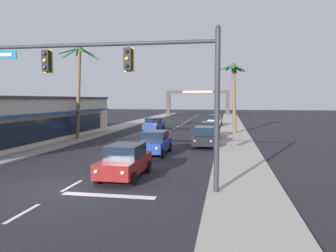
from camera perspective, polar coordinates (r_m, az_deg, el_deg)
The scene contains 15 objects.
ground_plane at distance 15.45m, azimuth -17.31°, elevation -10.42°, with size 220.00×220.00×0.00m, color #232328.
sidewalk_right at distance 33.44m, azimuth 11.54°, elevation -2.09°, with size 3.20×110.00×0.14m, color #9E998E.
sidewalk_left at distance 36.55m, azimuth -13.73°, elevation -1.56°, with size 3.20×110.00×0.14m, color #9E998E.
lane_markings at distance 34.10m, azimuth -0.98°, elevation -1.98°, with size 4.28×87.49×0.01m.
traffic_signal_mast at distance 14.12m, azimuth -6.70°, elevation 9.01°, with size 11.34×0.41×6.93m.
sedan_lead_at_stop_bar at distance 16.82m, azimuth -7.50°, elevation -6.02°, with size 1.99×4.47×1.68m.
sedan_third_in_queue at distance 23.68m, azimuth -2.31°, elevation -2.87°, with size 1.96×4.46×1.68m.
sedan_oncoming_far at distance 40.30m, azimuth -2.50°, elevation 0.27°, with size 2.08×4.50×1.68m.
sedan_parked_nearest_kerb at distance 33.29m, azimuth 7.29°, elevation -0.71°, with size 1.99×4.47×1.68m.
sedan_parked_mid_kerb at distance 27.42m, azimuth 6.43°, elevation -1.85°, with size 1.96×4.46×1.68m.
sedan_parked_far_kerb at distance 48.22m, azimuth 8.13°, elevation 0.96°, with size 2.05×4.49×1.68m.
palm_left_second at distance 33.35m, azimuth -15.25°, elevation 8.66°, with size 4.01×3.98×9.13m.
palm_right_third at distance 37.77m, azimuth 11.33°, elevation 6.95°, with size 3.07×3.05×8.01m.
storefront_strip_left at distance 33.24m, azimuth -24.65°, elevation 1.06°, with size 8.97×25.36×4.21m.
town_gateway_arch at distance 79.26m, azimuth 5.15°, elevation 4.71°, with size 15.15×0.90×6.05m.
Camera 1 is at (6.96, -13.20, 3.98)m, focal length 35.08 mm.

